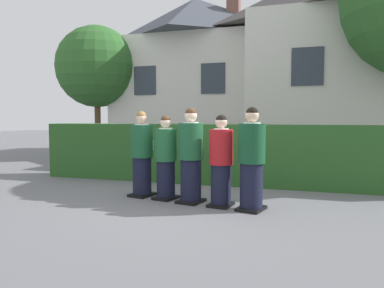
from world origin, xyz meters
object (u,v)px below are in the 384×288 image
student_front_row_0 (142,156)px  student_front_row_2 (191,158)px  student_front_row_1 (166,160)px  student_front_row_4 (252,161)px  student_in_red_blazer (221,163)px

student_front_row_0 → student_front_row_2: 1.09m
student_front_row_1 → student_front_row_4: 1.68m
student_front_row_2 → student_in_red_blazer: bearing=-10.5°
student_front_row_2 → student_front_row_1: bearing=166.8°
student_front_row_0 → student_in_red_blazer: size_ratio=1.05×
student_front_row_2 → student_in_red_blazer: (0.57, -0.11, -0.06)m
student_in_red_blazer → student_front_row_4: size_ratio=0.93×
student_front_row_0 → student_front_row_1: 0.55m
student_front_row_1 → student_front_row_2: 0.55m
student_front_row_0 → student_in_red_blazer: bearing=-11.8°
student_front_row_1 → student_front_row_2: size_ratio=0.92×
student_front_row_2 → student_in_red_blazer: size_ratio=1.08×
student_front_row_4 → student_in_red_blazer: bearing=168.1°
student_front_row_0 → student_front_row_4: size_ratio=0.97×
student_front_row_0 → student_front_row_2: (1.07, -0.24, 0.03)m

